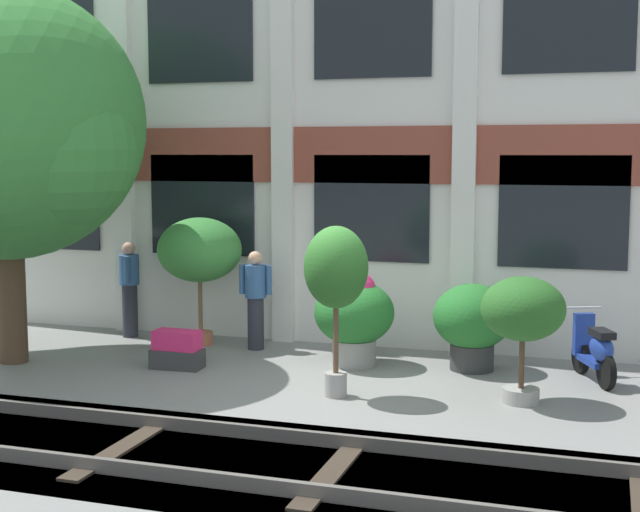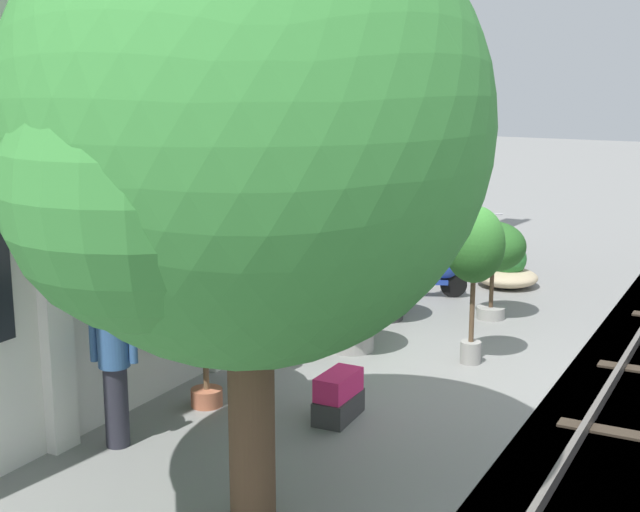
{
  "view_description": "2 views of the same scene",
  "coord_description": "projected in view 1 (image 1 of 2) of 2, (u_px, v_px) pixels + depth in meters",
  "views": [
    {
      "loc": [
        3.59,
        -10.81,
        3.14
      ],
      "look_at": [
        -0.49,
        1.82,
        1.59
      ],
      "focal_mm": 50.0,
      "sensor_mm": 36.0,
      "label": 1
    },
    {
      "loc": [
        -11.09,
        -3.73,
        4.06
      ],
      "look_at": [
        0.09,
        2.19,
        1.35
      ],
      "focal_mm": 50.0,
      "sensor_mm": 36.0,
      "label": 2
    }
  ],
  "objects": [
    {
      "name": "broadleaf_tree",
      "position": [
        5.0,
        130.0,
        13.0
      ],
      "size": [
        4.28,
        4.08,
        5.59
      ],
      "color": "#4C3826",
      "rests_on": "ground"
    },
    {
      "name": "potted_plant_low_pan",
      "position": [
        523.0,
        313.0,
        11.09
      ],
      "size": [
        1.05,
        1.05,
        1.61
      ],
      "color": "gray",
      "rests_on": "ground"
    },
    {
      "name": "potted_plant_square_trough",
      "position": [
        177.0,
        350.0,
        12.99
      ],
      "size": [
        0.76,
        0.41,
        0.56
      ],
      "color": "#333333",
      "rests_on": "ground"
    },
    {
      "name": "apartment_facade",
      "position": [
        376.0,
        83.0,
        14.23
      ],
      "size": [
        15.18,
        0.64,
        8.55
      ],
      "color": "silver",
      "rests_on": "ground"
    },
    {
      "name": "potted_plant_ribbed_drum",
      "position": [
        473.0,
        321.0,
        12.85
      ],
      "size": [
        1.14,
        1.14,
        1.26
      ],
      "color": "#333333",
      "rests_on": "ground"
    },
    {
      "name": "ground_plane",
      "position": [
        313.0,
        393.0,
        11.68
      ],
      "size": [
        80.0,
        80.0,
        0.0
      ],
      "primitive_type": "plane",
      "color": "gray"
    },
    {
      "name": "potted_plant_terracotta_small",
      "position": [
        336.0,
        272.0,
        11.34
      ],
      "size": [
        0.83,
        0.83,
        2.22
      ],
      "color": "gray",
      "rests_on": "ground"
    },
    {
      "name": "scooter_near_curb",
      "position": [
        595.0,
        351.0,
        12.19
      ],
      "size": [
        0.72,
        1.3,
        0.98
      ],
      "rotation": [
        0.0,
        0.0,
        1.97
      ],
      "color": "black",
      "rests_on": "ground"
    },
    {
      "name": "potted_plant_tall_urn",
      "position": [
        200.0,
        251.0,
        14.47
      ],
      "size": [
        1.37,
        1.37,
        2.09
      ],
      "color": "#B76647",
      "rests_on": "ground"
    },
    {
      "name": "rail_tracks",
      "position": [
        230.0,
        473.0,
        9.14
      ],
      "size": [
        22.82,
        2.8,
        0.43
      ],
      "color": "#5B5449",
      "rests_on": "ground"
    },
    {
      "name": "resident_by_doorway",
      "position": [
        129.0,
        286.0,
        15.15
      ],
      "size": [
        0.34,
        0.5,
        1.63
      ],
      "rotation": [
        0.0,
        0.0,
        -2.8
      ],
      "color": "#282833",
      "rests_on": "ground"
    },
    {
      "name": "potted_plant_fluted_column",
      "position": [
        354.0,
        313.0,
        13.14
      ],
      "size": [
        1.19,
        1.19,
        1.42
      ],
      "color": "gray",
      "rests_on": "ground"
    },
    {
      "name": "resident_watching_tracks",
      "position": [
        256.0,
        297.0,
        14.19
      ],
      "size": [
        0.53,
        0.34,
        1.58
      ],
      "rotation": [
        0.0,
        0.0,
        -1.43
      ],
      "color": "#282833",
      "rests_on": "ground"
    }
  ]
}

